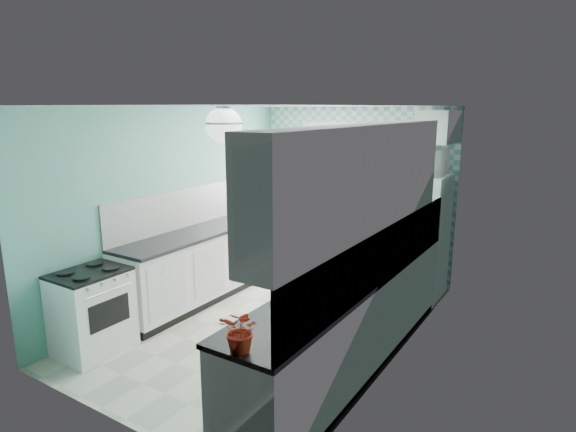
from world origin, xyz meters
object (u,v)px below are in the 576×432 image
Objects in this scene: stove at (92,310)px; sink at (390,251)px; potted_plant at (242,331)px; microwave at (421,161)px; ceiling_light at (224,125)px; fridge at (417,235)px; fruit_bowl at (294,312)px.

stove is 1.60× the size of sink.
potted_plant is 0.49× the size of microwave.
microwave is (2.31, 3.34, 1.36)m from stove.
sink reaches higher than stove.
ceiling_light is 0.21× the size of fridge.
ceiling_light is 0.41× the size of stove.
ceiling_light is 3.19m from fridge.
stove is at bearing -148.08° from ceiling_light.
fruit_bowl is (0.09, -3.27, 0.16)m from fridge.
stove is 2.46m from fruit_bowl.
stove is at bearing -141.47° from sink.
sink is 1.81× the size of fruit_bowl.
potted_plant is (0.00, -0.64, 0.11)m from fruit_bowl.
fridge is 1.92× the size of stove.
fridge is 5.47× the size of potted_plant.
stove is at bearing 166.52° from potted_plant.
microwave is (-0.09, 1.25, 0.87)m from sink.
fridge is 3.27m from fruit_bowl.
sink is 0.87× the size of microwave.
fruit_bowl is at bearing 0.11° from stove.
fridge is at bearing 91.89° from sink.
ceiling_light is at bearing -113.81° from fridge.
stove is 2.55m from potted_plant.
fridge is (1.11, 2.59, -1.50)m from ceiling_light.
sink is at bearing 39.51° from stove.
fridge is at bearing 53.82° from stove.
microwave reaches higher than sink.
microwave is at bearing 66.79° from ceiling_light.
potted_plant is (1.20, -1.32, -1.23)m from ceiling_light.
potted_plant is at bearing 92.51° from microwave.
potted_plant is at bearing -89.28° from fridge.
sink is (1.20, 1.34, -1.39)m from ceiling_light.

